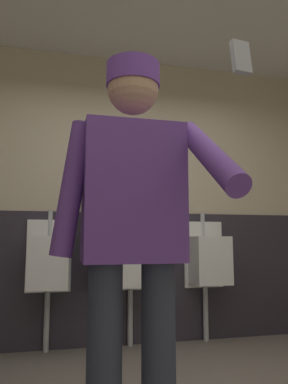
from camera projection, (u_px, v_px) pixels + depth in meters
wall_back at (130, 196)px, 3.60m from camera, size 4.77×0.12×2.82m
wainscot_band_back at (131, 277)px, 3.42m from camera, size 4.17×0.03×1.23m
urinal_left at (48, 262)px, 3.13m from camera, size 0.40×0.34×1.24m
urinal_middle at (132, 261)px, 3.30m from camera, size 0.40×0.34×1.24m
urinal_right at (208, 260)px, 3.47m from camera, size 0.40×0.34×1.24m
privacy_divider_panel at (93, 242)px, 3.17m from camera, size 0.04×0.40×0.90m
person at (133, 226)px, 1.48m from camera, size 0.63×0.60×1.73m
cell_phone at (241, 57)px, 1.12m from camera, size 0.06×0.04×0.11m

